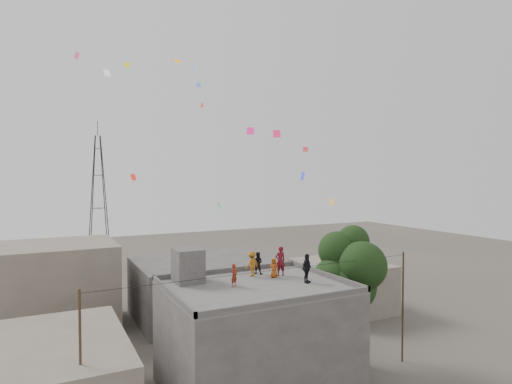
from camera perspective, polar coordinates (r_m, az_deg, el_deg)
main_building at (r=26.11m, az=-0.07°, el=-18.90°), size 10.00×8.00×6.10m
parapet at (r=25.14m, az=-0.07°, el=-12.07°), size 10.00×8.00×0.30m
stair_head_box at (r=26.13m, az=-9.06°, el=-9.64°), size 1.60×1.80×2.00m
neighbor_west at (r=25.97m, az=-26.49°, el=-21.74°), size 8.00×10.00×4.00m
neighbor_north at (r=39.32m, az=-6.77°, el=-12.53°), size 12.00×9.00×5.00m
neighbor_northwest at (r=38.84m, az=-25.09°, el=-11.37°), size 9.00×8.00×7.00m
neighbor_east at (r=41.67m, az=11.31°, el=-12.15°), size 7.00×8.00×4.40m
tree at (r=29.59m, az=12.47°, el=-10.26°), size 4.90×4.60×9.10m
utility_line at (r=25.02m, az=2.36°, el=-17.95°), size 20.12×0.62×7.40m
transmission_tower at (r=62.28m, az=-20.26°, el=-1.14°), size 2.97×2.97×20.01m
person_red_adult at (r=27.49m, az=3.25°, el=-9.17°), size 0.71×0.49×1.87m
person_orange_child at (r=27.07m, az=2.40°, el=-10.06°), size 0.68×0.70×1.21m
person_dark_child at (r=27.99m, az=0.21°, el=-9.44°), size 0.87×0.87×1.42m
person_dark_adult at (r=25.83m, az=6.78°, el=-10.08°), size 1.08×0.88×1.73m
person_orange_adult at (r=27.31m, az=-0.55°, el=-9.55°), size 1.16×0.89×1.58m
person_red_child at (r=24.90m, az=-2.91°, el=-11.01°), size 0.57×0.52×1.32m
kites at (r=32.80m, az=-4.18°, el=8.09°), size 20.10×15.22×11.59m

